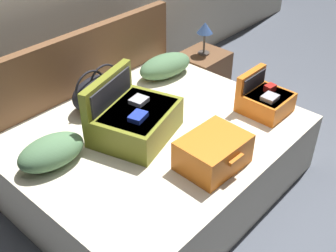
% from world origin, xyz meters
% --- Properties ---
extents(ground_plane, '(12.00, 12.00, 0.00)m').
position_xyz_m(ground_plane, '(0.00, 0.00, 0.00)').
color(ground_plane, '#4C515B').
extents(bed, '(1.94, 1.60, 0.48)m').
position_xyz_m(bed, '(0.00, 0.40, 0.24)').
color(bed, beige).
rests_on(bed, ground).
extents(headboard, '(1.98, 0.08, 0.98)m').
position_xyz_m(headboard, '(0.00, 1.24, 0.49)').
color(headboard, brown).
rests_on(headboard, ground).
extents(hard_case_large, '(0.66, 0.61, 0.42)m').
position_xyz_m(hard_case_large, '(-0.13, 0.48, 0.62)').
color(hard_case_large, olive).
rests_on(hard_case_large, bed).
extents(hard_case_medium, '(0.43, 0.36, 0.21)m').
position_xyz_m(hard_case_medium, '(-0.03, -0.12, 0.59)').
color(hard_case_medium, '#D16619').
rests_on(hard_case_medium, bed).
extents(hard_case_small, '(0.32, 0.34, 0.29)m').
position_xyz_m(hard_case_small, '(0.74, -0.02, 0.58)').
color(hard_case_small, '#D16619').
rests_on(hard_case_small, bed).
extents(duffel_bag, '(0.44, 0.27, 0.33)m').
position_xyz_m(duffel_bag, '(-0.06, 0.94, 0.62)').
color(duffel_bag, black).
rests_on(duffel_bag, bed).
extents(pillow_near_headboard, '(0.54, 0.34, 0.19)m').
position_xyz_m(pillow_near_headboard, '(0.65, 0.90, 0.58)').
color(pillow_near_headboard, '#4C724C').
rests_on(pillow_near_headboard, bed).
extents(pillow_center_head, '(0.47, 0.31, 0.19)m').
position_xyz_m(pillow_center_head, '(-0.69, 0.64, 0.58)').
color(pillow_center_head, '#4C724C').
rests_on(pillow_center_head, bed).
extents(nightstand, '(0.44, 0.40, 0.47)m').
position_xyz_m(nightstand, '(1.25, 0.95, 0.23)').
color(nightstand, brown).
rests_on(nightstand, ground).
extents(table_lamp, '(0.15, 0.15, 0.32)m').
position_xyz_m(table_lamp, '(1.25, 0.95, 0.71)').
color(table_lamp, '#3F3833').
rests_on(table_lamp, nightstand).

